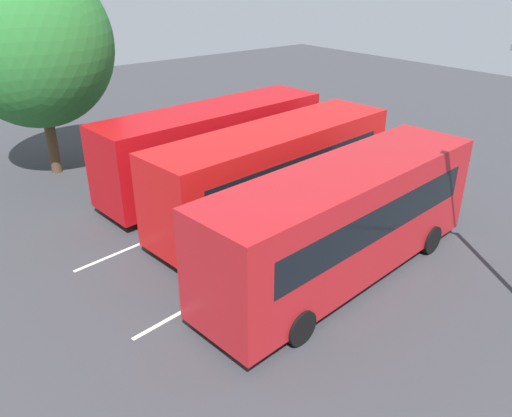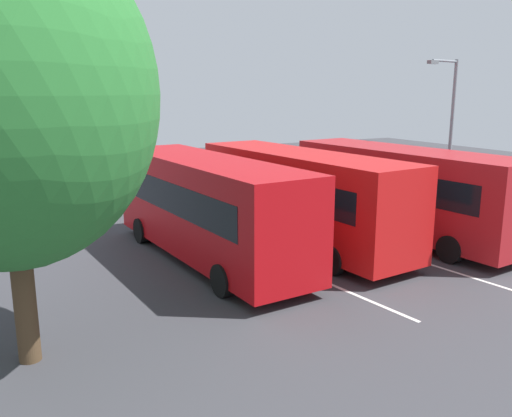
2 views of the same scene
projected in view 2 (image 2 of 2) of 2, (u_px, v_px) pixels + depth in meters
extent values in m
plane|color=#38383D|center=(310.00, 248.00, 18.69)|extent=(65.12, 65.12, 0.00)
cube|color=#AD191E|center=(403.00, 189.00, 19.75)|extent=(9.71, 3.27, 2.99)
cube|color=black|center=(321.00, 155.00, 23.43)|extent=(0.31, 2.13, 1.25)
cube|color=black|center=(381.00, 183.00, 19.04)|extent=(7.98, 0.80, 0.96)
cube|color=black|center=(425.00, 177.00, 20.30)|extent=(7.98, 0.80, 0.96)
cube|color=black|center=(321.00, 143.00, 23.33)|extent=(0.27, 1.93, 0.32)
cube|color=black|center=(320.00, 201.00, 23.91)|extent=(0.30, 2.22, 0.36)
cylinder|color=black|center=(325.00, 213.00, 21.92)|extent=(0.92, 0.36, 0.90)
cylinder|color=black|center=(365.00, 207.00, 23.15)|extent=(0.92, 0.36, 0.90)
cylinder|color=black|center=(450.00, 249.00, 16.95)|extent=(0.92, 0.36, 0.90)
cylinder|color=black|center=(493.00, 239.00, 18.17)|extent=(0.92, 0.36, 0.90)
cube|color=red|center=(301.00, 195.00, 18.69)|extent=(9.71, 3.30, 2.99)
cube|color=black|center=(231.00, 158.00, 22.36)|extent=(0.32, 2.13, 1.25)
cube|color=black|center=(273.00, 188.00, 17.97)|extent=(7.97, 0.84, 0.96)
cube|color=black|center=(326.00, 182.00, 19.24)|extent=(7.97, 0.84, 0.96)
cube|color=black|center=(231.00, 146.00, 22.26)|extent=(0.28, 1.93, 0.32)
cube|color=black|center=(232.00, 206.00, 22.83)|extent=(0.31, 2.22, 0.36)
cylinder|color=black|center=(229.00, 219.00, 20.85)|extent=(0.92, 0.36, 0.90)
cylinder|color=black|center=(276.00, 212.00, 22.08)|extent=(0.92, 0.36, 0.90)
cylinder|color=black|center=(333.00, 260.00, 15.88)|extent=(0.92, 0.36, 0.90)
cylinder|color=black|center=(387.00, 248.00, 17.12)|extent=(0.92, 0.36, 0.90)
cube|color=#B70C11|center=(207.00, 205.00, 17.00)|extent=(9.68, 3.10, 2.99)
cube|color=black|center=(151.00, 163.00, 20.72)|extent=(0.27, 2.13, 1.25)
cube|color=black|center=(173.00, 198.00, 16.30)|extent=(7.99, 0.66, 0.96)
cube|color=black|center=(239.00, 191.00, 17.53)|extent=(7.99, 0.66, 0.96)
cube|color=black|center=(151.00, 150.00, 20.62)|extent=(0.24, 1.93, 0.32)
cube|color=black|center=(153.00, 215.00, 21.20)|extent=(0.26, 2.22, 0.36)
cylinder|color=black|center=(141.00, 230.00, 19.21)|extent=(0.92, 0.34, 0.90)
cylinder|color=black|center=(198.00, 222.00, 20.40)|extent=(0.92, 0.34, 0.90)
cylinder|color=black|center=(222.00, 280.00, 14.18)|extent=(0.92, 0.34, 0.90)
cylinder|color=black|center=(292.00, 266.00, 15.37)|extent=(0.92, 0.34, 0.90)
cylinder|color=#232833|center=(185.00, 200.00, 24.66)|extent=(0.13, 0.13, 0.87)
cylinder|color=#232833|center=(182.00, 200.00, 24.57)|extent=(0.13, 0.13, 0.87)
cylinder|color=navy|center=(183.00, 183.00, 24.44)|extent=(0.35, 0.35, 0.69)
sphere|color=tan|center=(182.00, 173.00, 24.34)|extent=(0.24, 0.24, 0.24)
cylinder|color=gray|center=(451.00, 137.00, 23.63)|extent=(0.16, 0.16, 6.70)
cylinder|color=gray|center=(445.00, 61.00, 22.32)|extent=(0.51, 1.85, 0.10)
cube|color=slate|center=(433.00, 62.00, 21.75)|extent=(0.32, 0.59, 0.14)
cylinder|color=#4C3823|center=(24.00, 291.00, 10.59)|extent=(0.44, 0.44, 3.00)
ellipsoid|color=#28702D|center=(4.00, 94.00, 9.75)|extent=(6.23, 5.60, 6.54)
cube|color=silver|center=(353.00, 240.00, 19.57)|extent=(12.77, 1.70, 0.01)
cube|color=silver|center=(262.00, 255.00, 17.81)|extent=(12.77, 1.70, 0.01)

